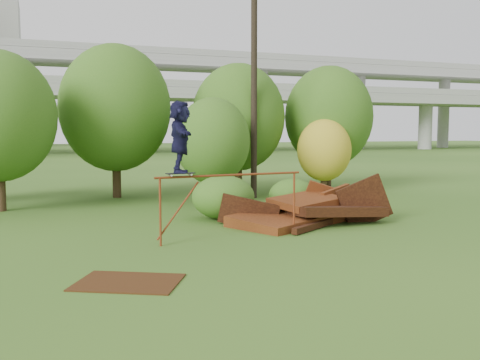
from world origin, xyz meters
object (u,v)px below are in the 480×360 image
object	(u,v)px
scrap_pile	(306,213)
skater	(180,137)
flat_plate	(128,282)
utility_pole	(254,82)

from	to	relation	value
scrap_pile	skater	size ratio (longest dim) A/B	3.01
flat_plate	utility_pole	distance (m)	14.92
skater	scrap_pile	bearing A→B (deg)	-55.41
scrap_pile	flat_plate	size ratio (longest dim) A/B	2.83
skater	flat_plate	distance (m)	4.71
utility_pole	skater	bearing A→B (deg)	-123.11
skater	utility_pole	size ratio (longest dim) A/B	0.19
scrap_pile	skater	xyz separation A→B (m)	(-4.68, -1.73, 2.52)
scrap_pile	utility_pole	world-z (taller)	utility_pole
scrap_pile	skater	bearing A→B (deg)	-159.68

